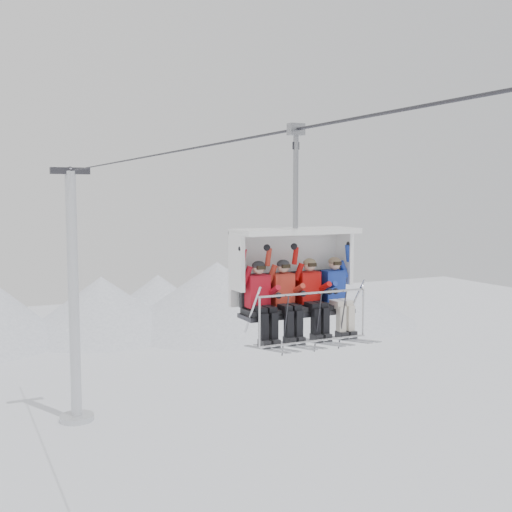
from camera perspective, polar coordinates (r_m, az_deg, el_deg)
name	(u,v)px	position (r m, az deg, el deg)	size (l,w,h in m)	color
ridgeline	(9,310)	(55.22, -21.08, -4.50)	(72.00, 21.00, 7.00)	white
lift_tower_right	(74,314)	(35.30, -15.87, -5.00)	(2.00, 1.80, 13.48)	silver
haul_cable	(256,137)	(13.63, 0.00, 10.56)	(0.06, 0.06, 50.00)	#313136
chairlift_carrier	(292,269)	(12.27, 3.22, -1.17)	(2.38, 1.17, 3.98)	black
skier_far_left	(261,299)	(11.69, 0.40, -3.80)	(0.41, 1.69, 1.62)	red
skier_center_left	(285,297)	(11.92, 2.61, -3.62)	(0.41, 1.69, 1.62)	red
skier_center_right	(312,294)	(12.20, 4.96, -3.43)	(0.41, 1.69, 1.62)	red
skier_far_right	(336,292)	(12.49, 7.17, -3.24)	(0.41, 1.69, 1.62)	#1E3AA9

